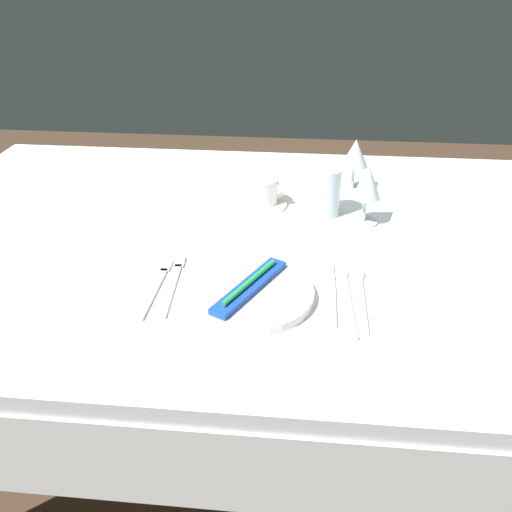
{
  "coord_description": "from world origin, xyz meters",
  "views": [
    {
      "loc": [
        0.07,
        -1.07,
        1.31
      ],
      "look_at": [
        -0.02,
        -0.14,
        0.76
      ],
      "focal_mm": 37.06,
      "sensor_mm": 36.0,
      "label": 1
    }
  ],
  "objects": [
    {
      "name": "ground_plane",
      "position": [
        0.0,
        0.0,
        0.0
      ],
      "size": [
        6.0,
        6.0,
        0.0
      ],
      "primitive_type": "plane",
      "color": "#4C3828"
    },
    {
      "name": "dining_table",
      "position": [
        0.0,
        0.0,
        0.66
      ],
      "size": [
        1.8,
        1.11,
        0.74
      ],
      "color": "white",
      "rests_on": "ground"
    },
    {
      "name": "dinner_plate",
      "position": [
        -0.02,
        -0.26,
        0.75
      ],
      "size": [
        0.24,
        0.24,
        0.02
      ],
      "primitive_type": "cylinder",
      "color": "white",
      "rests_on": "dining_table"
    },
    {
      "name": "toothbrush_package",
      "position": [
        -0.02,
        -0.26,
        0.77
      ],
      "size": [
        0.13,
        0.2,
        0.02
      ],
      "color": "blue",
      "rests_on": "dinner_plate"
    },
    {
      "name": "fork_outer",
      "position": [
        -0.18,
        -0.23,
        0.74
      ],
      "size": [
        0.03,
        0.21,
        0.0
      ],
      "color": "beige",
      "rests_on": "dining_table"
    },
    {
      "name": "fork_inner",
      "position": [
        -0.21,
        -0.24,
        0.74
      ],
      "size": [
        0.02,
        0.2,
        0.0
      ],
      "color": "beige",
      "rests_on": "dining_table"
    },
    {
      "name": "dinner_knife",
      "position": [
        0.13,
        -0.24,
        0.74
      ],
      "size": [
        0.02,
        0.21,
        0.0
      ],
      "color": "beige",
      "rests_on": "dining_table"
    },
    {
      "name": "spoon_soup",
      "position": [
        0.16,
        -0.23,
        0.74
      ],
      "size": [
        0.03,
        0.23,
        0.01
      ],
      "color": "beige",
      "rests_on": "dining_table"
    },
    {
      "name": "spoon_dessert",
      "position": [
        0.18,
        -0.22,
        0.74
      ],
      "size": [
        0.03,
        0.21,
        0.01
      ],
      "color": "beige",
      "rests_on": "dining_table"
    },
    {
      "name": "saucer_left",
      "position": [
        -0.04,
        0.15,
        0.74
      ],
      "size": [
        0.14,
        0.14,
        0.01
      ],
      "primitive_type": "cylinder",
      "color": "white",
      "rests_on": "dining_table"
    },
    {
      "name": "coffee_cup_left",
      "position": [
        -0.04,
        0.15,
        0.78
      ],
      "size": [
        0.11,
        0.09,
        0.06
      ],
      "color": "white",
      "rests_on": "saucer_left"
    },
    {
      "name": "wine_glass_centre",
      "position": [
        0.2,
        0.27,
        0.84
      ],
      "size": [
        0.07,
        0.07,
        0.14
      ],
      "color": "silver",
      "rests_on": "dining_table"
    },
    {
      "name": "wine_glass_left",
      "position": [
        0.21,
        0.07,
        0.84
      ],
      "size": [
        0.07,
        0.07,
        0.15
      ],
      "color": "silver",
      "rests_on": "dining_table"
    },
    {
      "name": "drink_tumbler",
      "position": [
        0.12,
        0.11,
        0.8
      ],
      "size": [
        0.07,
        0.07,
        0.12
      ],
      "color": "silver",
      "rests_on": "dining_table"
    }
  ]
}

